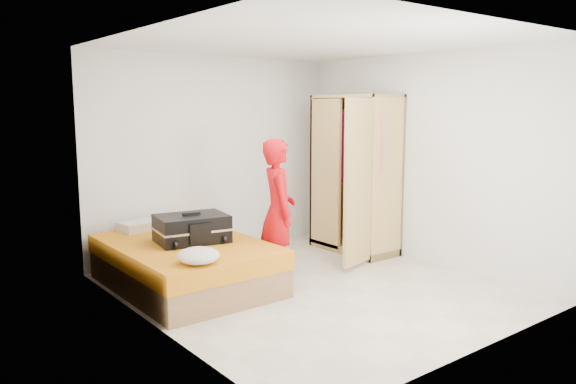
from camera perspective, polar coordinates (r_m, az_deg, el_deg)
room at (r=5.88m, az=2.64°, el=2.35°), size 4.00×4.02×2.60m
bed at (r=6.24m, az=-10.34°, el=-7.24°), size 1.42×2.02×0.50m
wardrobe at (r=7.51m, az=6.83°, el=1.37°), size 1.16×1.33×2.10m
person at (r=6.21m, az=-1.01°, el=-1.95°), size 0.59×0.69×1.60m
suitcase at (r=6.15m, az=-9.74°, el=-3.68°), size 0.83×0.67×0.32m
round_cushion at (r=5.31m, az=-9.08°, el=-6.40°), size 0.40×0.40×0.15m
pillow at (r=6.88m, az=-14.34°, el=-3.28°), size 0.62×0.37×0.11m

